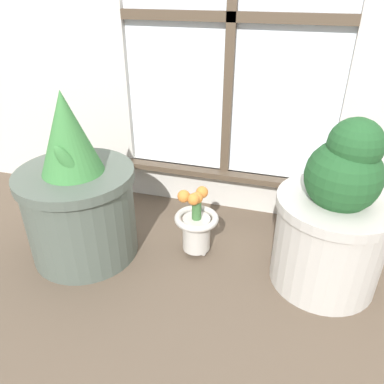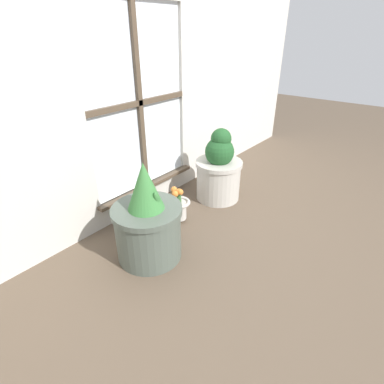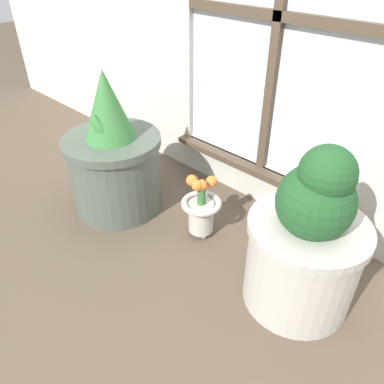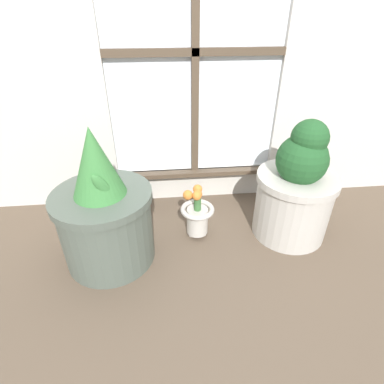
% 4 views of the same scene
% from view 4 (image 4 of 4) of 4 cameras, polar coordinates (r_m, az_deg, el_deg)
% --- Properties ---
extents(ground_plane, '(10.00, 10.00, 0.00)m').
position_cam_4_polar(ground_plane, '(1.33, 3.34, -14.50)').
color(ground_plane, brown).
extents(potted_plant_left, '(0.40, 0.40, 0.61)m').
position_cam_4_polar(potted_plant_left, '(1.29, -16.30, -3.98)').
color(potted_plant_left, '#4C564C').
rests_on(potted_plant_left, ground_plane).
extents(potted_plant_right, '(0.37, 0.37, 0.58)m').
position_cam_4_polar(potted_plant_right, '(1.46, 19.10, 0.29)').
color(potted_plant_right, '#B7B2A8').
rests_on(potted_plant_right, ground_plane).
extents(flower_vase, '(0.16, 0.16, 0.26)m').
position_cam_4_polar(flower_vase, '(1.43, 0.95, -4.15)').
color(flower_vase, '#BCB7AD').
rests_on(flower_vase, ground_plane).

